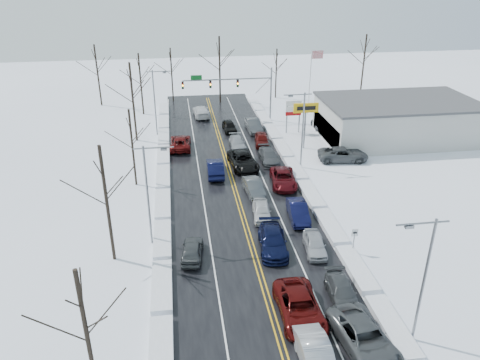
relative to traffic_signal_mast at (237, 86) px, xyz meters
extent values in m
plane|color=white|center=(-3.45, -27.99, -5.48)|extent=(160.00, 160.00, 0.00)
cube|color=black|center=(-3.45, -25.99, -5.47)|extent=(14.00, 84.00, 0.01)
cube|color=silver|center=(-11.05, -25.99, -5.48)|extent=(1.51, 72.00, 0.50)
cube|color=silver|center=(4.15, -25.99, -5.48)|extent=(1.51, 72.00, 0.50)
cylinder|color=slate|center=(5.05, 0.01, -1.48)|extent=(0.24, 0.24, 8.00)
cylinder|color=slate|center=(-1.45, 0.01, 1.02)|extent=(13.00, 0.18, 0.18)
cylinder|color=slate|center=(3.85, 0.01, -0.08)|extent=(2.33, 0.10, 2.33)
cube|color=#0C591E|center=(-5.95, 0.01, 1.42)|extent=(1.60, 0.08, 0.70)
cube|color=black|center=(0.05, 0.01, 0.37)|extent=(0.32, 0.25, 1.05)
sphere|color=#3F0705|center=(0.05, -0.15, 0.67)|extent=(0.20, 0.20, 0.20)
sphere|color=orange|center=(0.05, -0.15, 0.37)|extent=(0.22, 0.22, 0.22)
sphere|color=black|center=(0.05, -0.15, 0.07)|extent=(0.20, 0.20, 0.20)
cube|color=black|center=(-3.95, 0.01, 0.37)|extent=(0.32, 0.25, 1.05)
sphere|color=#3F0705|center=(-3.95, -0.15, 0.67)|extent=(0.20, 0.20, 0.20)
sphere|color=orange|center=(-3.95, -0.15, 0.37)|extent=(0.22, 0.22, 0.22)
sphere|color=black|center=(-3.95, -0.15, 0.07)|extent=(0.20, 0.20, 0.20)
cube|color=black|center=(-7.95, 0.01, 0.37)|extent=(0.32, 0.25, 1.05)
sphere|color=#3F0705|center=(-7.95, -0.15, 0.67)|extent=(0.20, 0.20, 0.20)
sphere|color=orange|center=(-7.95, -0.15, 0.37)|extent=(0.22, 0.22, 0.22)
sphere|color=black|center=(-7.95, -0.15, 0.07)|extent=(0.20, 0.20, 0.20)
cylinder|color=slate|center=(7.05, -11.99, -2.68)|extent=(0.20, 0.20, 5.60)
cube|color=#E1A60B|center=(7.05, -11.99, -0.08)|extent=(3.20, 0.30, 1.20)
cube|color=black|center=(7.05, -12.16, -0.08)|extent=(2.40, 0.04, 0.50)
cylinder|color=slate|center=(6.15, -5.99, -3.48)|extent=(0.16, 0.16, 4.00)
cylinder|color=slate|center=(7.95, -5.99, -3.48)|extent=(0.16, 0.16, 4.00)
cube|color=white|center=(7.05, -5.99, -1.18)|extent=(2.20, 0.22, 0.70)
cube|color=white|center=(7.05, -5.99, -1.98)|extent=(2.20, 0.22, 0.70)
cube|color=#A30C0D|center=(7.05, -5.99, -2.68)|extent=(2.20, 0.22, 0.50)
cylinder|color=slate|center=(4.75, -35.99, -4.38)|extent=(0.08, 0.08, 2.20)
cube|color=white|center=(4.75, -35.99, -3.48)|extent=(0.55, 0.05, 0.70)
cube|color=black|center=(4.75, -36.03, -3.48)|extent=(0.35, 0.02, 0.15)
cylinder|color=silver|center=(11.55, 2.01, -0.48)|extent=(0.14, 0.14, 10.00)
cube|color=#B1B1AC|center=(20.55, -9.99, -2.98)|extent=(20.00, 12.00, 5.00)
cube|color=#262628|center=(10.60, -9.99, -3.88)|extent=(0.10, 11.00, 2.80)
cube|color=#3F3F42|center=(20.55, -9.99, -0.33)|extent=(20.40, 12.40, 0.30)
cylinder|color=slate|center=(5.05, -45.99, -0.98)|extent=(0.18, 0.18, 9.00)
cylinder|color=slate|center=(4.25, -45.99, 3.32)|extent=(3.20, 0.12, 0.12)
cube|color=slate|center=(3.45, -45.99, 3.17)|extent=(0.50, 0.25, 0.18)
cylinder|color=slate|center=(5.05, -17.99, -0.98)|extent=(0.18, 0.18, 9.00)
cylinder|color=slate|center=(4.25, -17.99, 3.32)|extent=(3.20, 0.12, 0.12)
cube|color=slate|center=(3.45, -17.99, 3.17)|extent=(0.50, 0.25, 0.18)
cylinder|color=slate|center=(-11.95, -31.99, -0.98)|extent=(0.18, 0.18, 9.00)
cylinder|color=slate|center=(-11.15, -31.99, 3.32)|extent=(3.20, 0.12, 0.12)
cube|color=slate|center=(-10.35, -31.99, 3.17)|extent=(0.50, 0.25, 0.18)
cylinder|color=slate|center=(-11.95, -3.99, -0.98)|extent=(0.18, 0.18, 9.00)
cylinder|color=slate|center=(-11.15, -3.99, 3.32)|extent=(3.20, 0.12, 0.12)
cube|color=slate|center=(-10.35, -3.99, 3.17)|extent=(0.50, 0.25, 0.18)
cylinder|color=#2D231C|center=(-14.45, -47.99, -0.98)|extent=(0.24, 0.24, 9.00)
cylinder|color=#2D231C|center=(-14.95, -33.99, -0.48)|extent=(0.27, 0.27, 10.00)
cylinder|color=#2D231C|center=(-13.95, -19.99, -1.23)|extent=(0.23, 0.23, 8.50)
cylinder|color=#2D231C|center=(-14.65, -5.99, -0.23)|extent=(0.28, 0.28, 10.50)
cylinder|color=#2D231C|center=(-14.25, 6.01, -0.73)|extent=(0.25, 0.25, 9.50)
cylinder|color=#2D231C|center=(-21.45, 12.01, -0.48)|extent=(0.27, 0.27, 10.00)
cylinder|color=#2D231C|center=(-9.45, 13.01, -0.98)|extent=(0.24, 0.24, 9.00)
cylinder|color=#2D231C|center=(-1.45, 11.01, 0.02)|extent=(0.29, 0.29, 11.00)
cylinder|color=#2D231C|center=(8.55, 12.51, -1.23)|extent=(0.23, 0.23, 8.50)
cylinder|color=#2D231C|center=(24.55, 13.01, -0.23)|extent=(0.28, 0.28, 10.50)
imported|color=#490A09|center=(-1.67, -42.92, -5.48)|extent=(2.84, 6.10, 1.69)
imported|color=black|center=(-1.77, -34.45, -5.48)|extent=(2.78, 5.75, 1.61)
imported|color=silver|center=(-1.69, -29.02, -5.48)|extent=(2.13, 4.36, 1.43)
imported|color=#434749|center=(-1.62, -23.98, -5.48)|extent=(1.97, 4.66, 1.50)
imported|color=black|center=(-1.70, -17.00, -5.48)|extent=(3.37, 6.42, 1.72)
imported|color=#94979B|center=(-1.51, -10.63, -5.48)|extent=(1.92, 4.67, 1.35)
imported|color=black|center=(-1.72, -4.10, -5.48)|extent=(1.92, 4.37, 1.46)
imported|color=#45484A|center=(1.61, -46.31, -5.48)|extent=(3.64, 6.50, 1.72)
imported|color=#3C3F41|center=(1.84, -41.55, -5.48)|extent=(2.15, 4.71, 1.34)
imported|color=#ABADB4|center=(1.67, -35.27, -5.48)|extent=(2.14, 4.32, 1.41)
imported|color=black|center=(1.65, -29.79, -5.48)|extent=(2.01, 4.86, 1.56)
imported|color=#44090D|center=(1.93, -22.39, -5.48)|extent=(3.17, 5.84, 1.55)
imported|color=#424547|center=(1.62, -15.94, -5.48)|extent=(2.12, 5.16, 1.49)
imported|color=#470B09|center=(1.85, -10.12, -5.48)|extent=(2.37, 4.67, 1.52)
imported|color=#404245|center=(1.69, -4.52, -5.48)|extent=(1.98, 5.23, 1.70)
imported|color=black|center=(-5.15, -18.69, -5.48)|extent=(1.95, 5.24, 1.71)
imported|color=#540B0B|center=(-8.84, -9.78, -5.48)|extent=(2.93, 5.84, 1.59)
imported|color=silver|center=(-5.22, 3.44, -5.48)|extent=(2.56, 5.78, 1.65)
imported|color=#393C3E|center=(-8.58, -34.72, -5.48)|extent=(2.25, 4.41, 1.44)
imported|color=#45484A|center=(10.65, -16.80, -5.48)|extent=(6.36, 3.50, 1.69)
imported|color=#424547|center=(13.51, -11.84, -5.48)|extent=(2.64, 5.24, 1.46)
imported|color=#434548|center=(11.36, -4.81, -5.48)|extent=(1.81, 4.35, 1.47)
camera|label=1|loc=(-9.27, -67.14, 16.88)|focal=35.00mm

